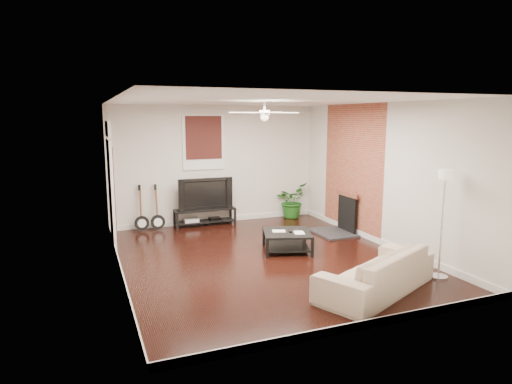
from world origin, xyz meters
TOP-DOWN VIEW (x-y plane):
  - room at (0.00, 0.00)m, footprint 5.01×6.01m
  - brick_accent at (2.49, 1.00)m, footprint 0.02×2.20m
  - fireplace at (2.20, 1.00)m, footprint 0.80×1.10m
  - window_back at (-0.30, 2.97)m, footprint 1.00×0.06m
  - door_left at (-2.46, 1.90)m, footprint 0.08×1.00m
  - tv_stand at (-0.35, 2.78)m, footprint 1.43×0.38m
  - tv at (-0.35, 2.80)m, footprint 1.28×0.17m
  - coffee_table at (0.58, 0.25)m, footprint 1.11×1.11m
  - sofa at (0.92, -2.05)m, footprint 2.28×1.65m
  - floor_lamp at (2.20, -1.95)m, footprint 0.38×0.38m
  - potted_plant at (1.91, 2.80)m, footprint 1.04×1.04m
  - guitar_left at (-1.81, 2.75)m, footprint 0.36×0.28m
  - guitar_right at (-1.46, 2.72)m, footprint 0.34×0.25m
  - ceiling_fan at (0.00, 0.00)m, footprint 1.24×1.24m

SIDE VIEW (x-z plane):
  - coffee_table at x=0.58m, z-range 0.00..0.37m
  - tv_stand at x=-0.35m, z-range 0.00..0.40m
  - sofa at x=0.92m, z-range 0.00..0.62m
  - potted_plant at x=1.91m, z-range 0.00..0.88m
  - fireplace at x=2.20m, z-range 0.00..0.92m
  - guitar_left at x=-1.81m, z-range 0.00..1.04m
  - guitar_right at x=-1.46m, z-range 0.00..1.04m
  - tv at x=-0.35m, z-range 0.40..1.14m
  - floor_lamp at x=2.20m, z-range 0.00..1.74m
  - door_left at x=-2.46m, z-range 0.00..2.50m
  - room at x=0.00m, z-range 0.00..2.80m
  - brick_accent at x=2.49m, z-range 0.00..2.80m
  - window_back at x=-0.30m, z-range 1.30..2.60m
  - ceiling_fan at x=0.00m, z-range 2.44..2.76m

